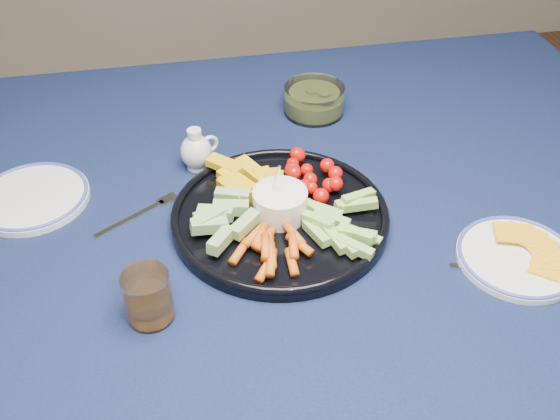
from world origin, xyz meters
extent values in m
cylinder|color=#522D1B|center=(0.72, 0.42, 0.35)|extent=(0.07, 0.07, 0.70)
cube|color=#522D1B|center=(0.00, 0.00, 0.72)|extent=(1.60, 1.00, 0.04)
cube|color=#0D1536|center=(0.00, 0.00, 0.74)|extent=(1.66, 1.06, 0.01)
cube|color=#0D1536|center=(0.00, 0.53, 0.60)|extent=(1.66, 0.01, 0.30)
cylinder|color=black|center=(0.03, -0.08, 0.75)|extent=(0.36, 0.36, 0.02)
torus|color=black|center=(0.03, -0.08, 0.77)|extent=(0.36, 0.36, 0.01)
cylinder|color=white|center=(0.03, -0.08, 0.79)|extent=(0.09, 0.09, 0.05)
cylinder|color=white|center=(0.03, -0.08, 0.81)|extent=(0.08, 0.08, 0.01)
cylinder|color=white|center=(-0.09, 0.10, 0.75)|extent=(0.04, 0.04, 0.01)
ellipsoid|color=white|center=(-0.09, 0.10, 0.78)|extent=(0.06, 0.06, 0.07)
cylinder|color=white|center=(-0.09, 0.10, 0.81)|extent=(0.03, 0.03, 0.03)
torus|color=white|center=(-0.06, 0.11, 0.79)|extent=(0.04, 0.02, 0.04)
torus|color=#3C49AA|center=(-0.09, 0.10, 0.80)|extent=(0.03, 0.03, 0.00)
cylinder|color=white|center=(0.17, 0.25, 0.78)|extent=(0.13, 0.13, 0.06)
cylinder|color=#515F1B|center=(0.17, 0.25, 0.76)|extent=(0.11, 0.11, 0.03)
cylinder|color=white|center=(0.38, -0.25, 0.75)|extent=(0.19, 0.19, 0.01)
torus|color=#3C49AA|center=(0.38, -0.25, 0.76)|extent=(0.19, 0.19, 0.01)
cylinder|color=white|center=(-0.19, -0.25, 0.79)|extent=(0.07, 0.07, 0.08)
cylinder|color=orange|center=(-0.19, -0.25, 0.77)|extent=(0.06, 0.06, 0.04)
cube|color=silver|center=(-0.21, -0.03, 0.75)|extent=(0.12, 0.08, 0.00)
cube|color=silver|center=(-0.15, 0.01, 0.75)|extent=(0.04, 0.04, 0.00)
cube|color=silver|center=(0.34, -0.25, 0.75)|extent=(0.15, 0.04, 0.00)
cube|color=silver|center=(0.43, -0.27, 0.75)|extent=(0.04, 0.03, 0.00)
cylinder|color=white|center=(-0.38, 0.05, 0.75)|extent=(0.19, 0.19, 0.01)
torus|color=#3C49AA|center=(-0.38, 0.05, 0.76)|extent=(0.19, 0.19, 0.01)
camera|label=1|loc=(-0.12, -0.86, 1.44)|focal=40.00mm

